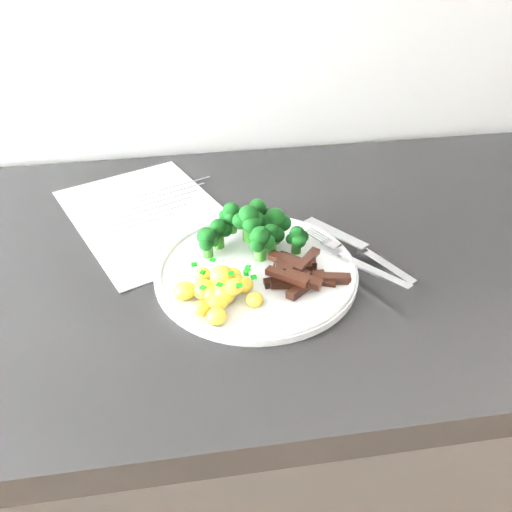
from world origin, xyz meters
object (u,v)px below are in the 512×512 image
Objects in this scene: plate at (256,270)px; fork at (358,261)px; recipe_paper at (150,216)px; potatoes at (219,290)px; knife at (371,257)px; beef_strips at (300,274)px; broccoli at (253,227)px; counter at (233,463)px.

plate is 1.72× the size of fork.
recipe_paper is 0.23m from potatoes.
potatoes reaches higher than fork.
plate is at bearing -178.44° from knife.
fork is (0.13, -0.01, 0.01)m from plate.
beef_strips reaches higher than fork.
knife is (0.15, -0.05, -0.03)m from broccoli.
recipe_paper is at bearing 140.54° from broccoli.
knife is at bearing 1.56° from plate.
fork is 0.91× the size of knife.
potatoes is at bearing -165.15° from knife.
fork is at bearing -34.10° from recipe_paper.
beef_strips is at bearing -161.75° from knife.
potatoes reaches higher than beef_strips.
broccoli is 0.10m from beef_strips.
potatoes is 0.21m from knife.
recipe_paper is at bearing 130.31° from counter.
plate reaches higher than counter.
knife is at bearing 14.85° from potatoes.
knife reaches higher than counter.
knife is at bearing -12.84° from counter.
beef_strips is at bearing -168.73° from fork.
recipe_paper is (-0.10, 0.12, 0.47)m from counter.
knife is (0.15, 0.00, 0.00)m from plate.
fork reaches higher than recipe_paper.
counter is 0.51m from fork.
broccoli reaches higher than recipe_paper.
plate is 0.15m from knife.
recipe_paper is at bearing 145.90° from fork.
potatoes is at bearing -168.73° from beef_strips.
broccoli is 0.14m from fork.
knife is at bearing 18.25° from beef_strips.
plate is at bearing -94.76° from broccoli.
plate is 1.78× the size of broccoli.
counter is at bearing -49.69° from recipe_paper.
recipe_paper is 0.21m from plate.
recipe_paper is 2.41× the size of broccoli.
knife reaches higher than recipe_paper.
plate is 2.40× the size of beef_strips.
beef_strips reaches higher than counter.
recipe_paper is 3.24× the size of beef_strips.
potatoes is at bearing -69.14° from recipe_paper.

